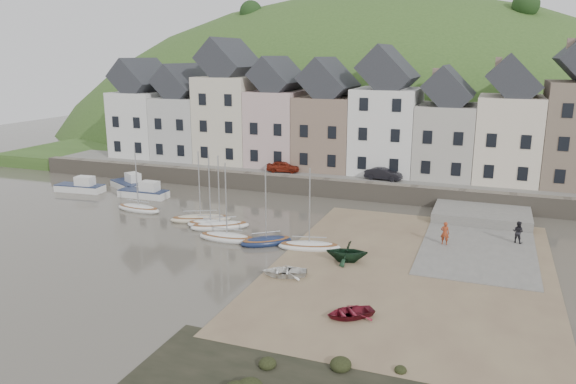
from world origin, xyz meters
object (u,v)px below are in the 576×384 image
at_px(rowboat_green, 347,251).
at_px(sailboat_0, 139,208).
at_px(person_red, 445,233).
at_px(car_right, 383,174).
at_px(rowboat_red, 350,312).
at_px(car_left, 283,167).
at_px(person_dark, 518,232).
at_px(rowboat_white, 284,271).

bearing_deg(rowboat_green, sailboat_0, -117.05).
bearing_deg(rowboat_green, person_red, 122.91).
xyz_separation_m(person_red, car_right, (-7.34, 13.74, 1.22)).
bearing_deg(car_right, sailboat_0, 129.77).
relative_size(person_red, car_right, 0.47).
height_order(sailboat_0, rowboat_red, sailboat_0).
bearing_deg(car_left, person_dark, -124.44).
distance_m(sailboat_0, car_right, 24.20).
distance_m(rowboat_white, rowboat_red, 6.80).
height_order(sailboat_0, car_right, sailboat_0).
bearing_deg(rowboat_red, person_red, 127.32).
height_order(rowboat_white, car_left, car_left).
distance_m(rowboat_white, person_red, 13.34).
height_order(sailboat_0, rowboat_white, sailboat_0).
bearing_deg(sailboat_0, person_dark, 4.22).
bearing_deg(car_right, rowboat_red, -167.60).
distance_m(person_dark, car_right, 16.94).
distance_m(rowboat_red, car_left, 31.27).
distance_m(rowboat_red, person_dark, 18.49).
bearing_deg(rowboat_red, car_right, 149.75).
xyz_separation_m(rowboat_green, car_right, (-1.36, 19.62, 1.40)).
bearing_deg(rowboat_green, car_left, -159.64).
relative_size(sailboat_0, person_red, 3.61).
bearing_deg(rowboat_red, car_left, 169.99).
distance_m(rowboat_white, person_dark, 18.66).
xyz_separation_m(sailboat_0, rowboat_white, (18.04, -9.69, 0.10)).
distance_m(sailboat_0, person_red, 27.15).
relative_size(sailboat_0, car_right, 1.70).
xyz_separation_m(rowboat_white, car_right, (1.76, 23.48, 1.85)).
xyz_separation_m(rowboat_red, car_right, (-3.62, 27.64, 1.88)).
bearing_deg(car_left, sailboat_0, 138.71).
xyz_separation_m(rowboat_green, rowboat_red, (2.26, -8.01, -0.47)).
xyz_separation_m(person_dark, car_left, (-23.35, 11.40, 1.24)).
bearing_deg(rowboat_white, person_red, 118.16).
xyz_separation_m(rowboat_white, car_left, (-9.13, 23.48, 1.85)).
bearing_deg(rowboat_green, rowboat_red, 4.15).
bearing_deg(sailboat_0, rowboat_green, -15.43).
relative_size(rowboat_white, rowboat_green, 1.01).
bearing_deg(rowboat_red, rowboat_green, 158.06).
distance_m(sailboat_0, rowboat_red, 27.21).
height_order(rowboat_green, person_dark, person_dark).
bearing_deg(person_dark, car_right, -18.80).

